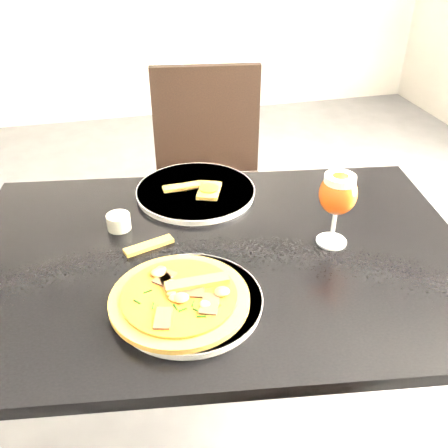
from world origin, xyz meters
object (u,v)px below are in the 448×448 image
object	(u,v)px
pizza	(180,298)
dining_table	(218,281)
beer_glass	(338,194)
chair_far	(210,183)

from	to	relation	value
pizza	dining_table	bearing A→B (deg)	54.99
beer_glass	pizza	bearing A→B (deg)	-160.17
pizza	chair_far	bearing A→B (deg)	74.50
dining_table	pizza	bearing A→B (deg)	-116.78
dining_table	pizza	size ratio (longest dim) A/B	4.56
beer_glass	dining_table	bearing A→B (deg)	174.79
pizza	beer_glass	xyz separation A→B (m)	(0.39, 0.14, 0.11)
chair_far	beer_glass	world-z (taller)	chair_far
dining_table	beer_glass	world-z (taller)	beer_glass
dining_table	chair_far	bearing A→B (deg)	87.85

